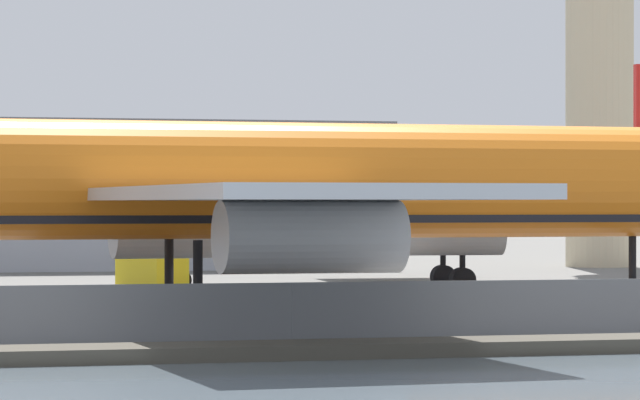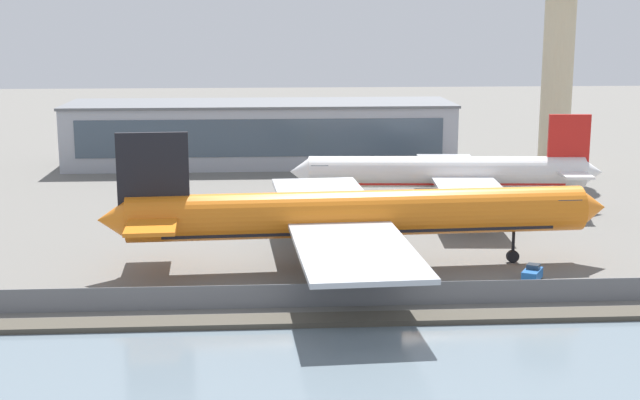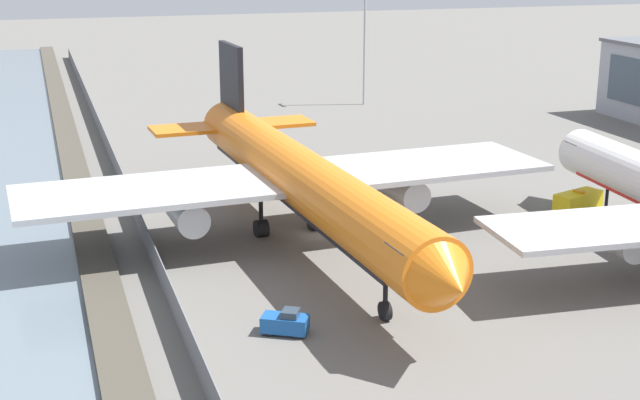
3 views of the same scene
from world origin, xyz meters
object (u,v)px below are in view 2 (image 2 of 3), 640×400
at_px(passenger_jet_white_red, 450,173).
at_px(control_tower, 559,41).
at_px(cargo_jet_orange, 351,216).
at_px(baggage_tug, 532,274).
at_px(ops_van, 336,203).

distance_m(passenger_jet_white_red, control_tower, 46.48).
xyz_separation_m(cargo_jet_orange, passenger_jet_white_red, (17.19, 29.43, -0.64)).
relative_size(baggage_tug, control_tower, 0.09).
bearing_deg(control_tower, cargo_jet_orange, -124.44).
distance_m(ops_van, control_tower, 59.18).
xyz_separation_m(passenger_jet_white_red, control_tower, (26.29, 33.99, 17.70)).
relative_size(cargo_jet_orange, baggage_tug, 15.90).
xyz_separation_m(baggage_tug, ops_van, (-17.88, 35.20, 0.47)).
bearing_deg(passenger_jet_white_red, baggage_tug, -87.76).
relative_size(passenger_jet_white_red, control_tower, 1.12).
height_order(baggage_tug, control_tower, control_tower).
height_order(cargo_jet_orange, passenger_jet_white_red, cargo_jet_orange).
bearing_deg(control_tower, baggage_tug, -109.62).
xyz_separation_m(ops_van, control_tower, (42.78, 34.64, 21.73)).
height_order(passenger_jet_white_red, ops_van, passenger_jet_white_red).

